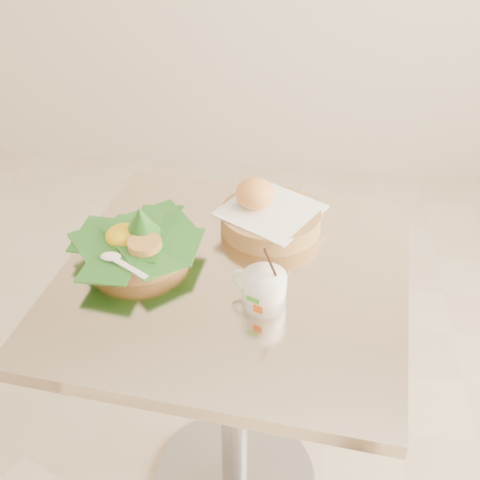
# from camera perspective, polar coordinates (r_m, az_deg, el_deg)

# --- Properties ---
(floor) EXTENTS (3.60, 3.60, 0.00)m
(floor) POSITION_cam_1_polar(r_m,az_deg,el_deg) (1.82, -7.36, -21.19)
(floor) COLOR beige
(floor) RESTS_ON ground
(cafe_table) EXTENTS (0.77, 0.77, 0.75)m
(cafe_table) POSITION_cam_1_polar(r_m,az_deg,el_deg) (1.38, -0.55, -10.11)
(cafe_table) COLOR gray
(cafe_table) RESTS_ON floor
(rice_basket) EXTENTS (0.26, 0.26, 0.13)m
(rice_basket) POSITION_cam_1_polar(r_m,az_deg,el_deg) (1.27, -9.73, -0.07)
(rice_basket) COLOR #AC8849
(rice_basket) RESTS_ON cafe_table
(bread_basket) EXTENTS (0.26, 0.26, 0.12)m
(bread_basket) POSITION_cam_1_polar(r_m,az_deg,el_deg) (1.34, 2.66, 2.44)
(bread_basket) COLOR #AC8849
(bread_basket) RESTS_ON cafe_table
(coffee_mug) EXTENTS (0.11, 0.09, 0.14)m
(coffee_mug) POSITION_cam_1_polar(r_m,az_deg,el_deg) (1.13, 2.23, -4.64)
(coffee_mug) COLOR white
(coffee_mug) RESTS_ON cafe_table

